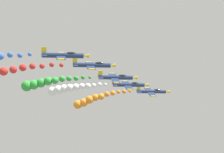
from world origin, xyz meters
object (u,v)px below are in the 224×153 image
Objects in this scene: airplane_right_outer at (64,55)px; airplane_left_inner at (129,85)px; airplane_left_outer at (93,65)px; airplane_lead at (152,91)px; airplane_right_inner at (116,77)px.

airplane_left_inner is at bearing 143.13° from airplane_right_outer.
airplane_left_inner is at bearing 144.45° from airplane_left_outer.
airplane_left_outer is at bearing -35.55° from airplane_left_inner.
airplane_right_inner reaches higher than airplane_lead.
airplane_right_inner is 1.00× the size of airplane_left_outer.
airplane_lead is 33.03m from airplane_left_outer.
airplane_left_outer reaches higher than airplane_right_inner.
airplane_right_inner is at bearing 140.59° from airplane_left_outer.
airplane_right_outer is (34.21, -27.46, 4.75)m from airplane_lead.
airplane_right_outer is at bearing -39.34° from airplane_right_inner.
airplane_left_outer is at bearing 140.72° from airplane_right_outer.
airplane_left_outer is at bearing -38.58° from airplane_lead.
airplane_right_outer is (17.04, -13.97, 2.61)m from airplane_right_inner.
airplane_left_outer reaches higher than airplane_left_inner.
airplane_right_outer is (25.07, -18.80, 3.69)m from airplane_left_inner.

